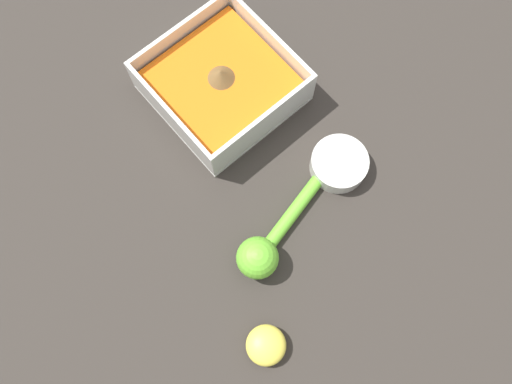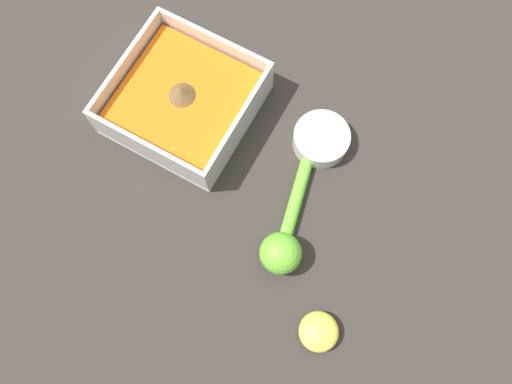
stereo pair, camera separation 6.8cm
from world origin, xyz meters
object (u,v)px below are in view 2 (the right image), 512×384
Objects in this scene: spice_bowl at (321,139)px; lemon_half at (319,332)px; lemon_squeezer at (285,239)px; square_dish at (184,102)px.

spice_bowl and lemon_half have the same top height.
lemon_squeezer is 3.70× the size of lemon_half.
lemon_half is at bearing 36.47° from lemon_squeezer.
lemon_half is at bearing -121.19° from square_dish.
spice_bowl is at bearing 176.14° from lemon_squeezer.
spice_bowl is 1.56× the size of lemon_half.
square_dish reaches higher than lemon_squeezer.
lemon_squeezer is (-0.11, -0.22, -0.00)m from square_dish.
lemon_half is (-0.24, -0.12, 0.00)m from spice_bowl.
lemon_squeezer reaches higher than spice_bowl.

